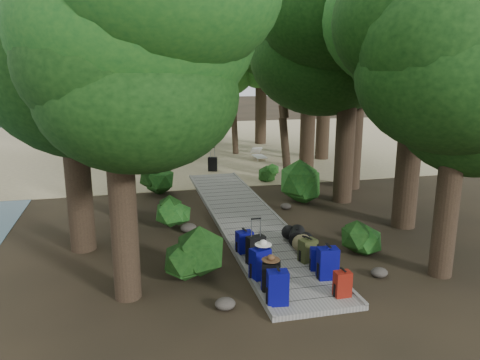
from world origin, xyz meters
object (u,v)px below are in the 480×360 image
object	(u,v)px
backpack_left_b	(271,275)
backpack_right_a	(342,283)
backpack_right_b	(328,262)
lone_suitcase_on_sand	(213,164)
backpack_left_a	(278,286)
kayak	(129,159)
suitcase_on_boardwalk	(256,250)
backpack_left_d	(245,241)
backpack_right_c	(318,258)
backpack_right_d	(308,249)
duffel_right_black	(297,236)
backpack_left_c	(260,262)
duffel_right_khaki	(306,247)
sun_lounger	(260,154)

from	to	relation	value
backpack_left_b	backpack_right_a	distance (m)	1.47
backpack_right_b	lone_suitcase_on_sand	world-z (taller)	backpack_right_b
backpack_left_a	kayak	xyz separation A→B (m)	(-2.74, 15.58, -0.33)
suitcase_on_boardwalk	backpack_left_a	bearing A→B (deg)	-106.54
backpack_left_d	lone_suitcase_on_sand	bearing A→B (deg)	75.96
kayak	backpack_right_c	bearing A→B (deg)	-55.36
backpack_right_d	lone_suitcase_on_sand	world-z (taller)	backpack_right_d
backpack_left_b	duffel_right_black	size ratio (longest dim) A/B	1.07
backpack_left_d	backpack_right_a	world-z (taller)	backpack_left_d
backpack_left_c	duffel_right_khaki	bearing A→B (deg)	14.69
backpack_left_c	sun_lounger	world-z (taller)	backpack_left_c
backpack_right_c	backpack_left_b	bearing A→B (deg)	-136.97
suitcase_on_boardwalk	sun_lounger	distance (m)	13.21
backpack_left_d	duffel_right_khaki	bearing A→B (deg)	-29.07
backpack_right_d	suitcase_on_boardwalk	bearing A→B (deg)	155.65
backpack_left_a	backpack_left_d	bearing A→B (deg)	96.95
backpack_right_a	duffel_right_khaki	world-z (taller)	backpack_right_a
backpack_right_d	duffel_right_khaki	size ratio (longest dim) A/B	0.95
backpack_left_d	sun_lounger	world-z (taller)	backpack_left_d
backpack_left_d	backpack_right_a	distance (m)	3.06
duffel_right_black	backpack_left_a	bearing A→B (deg)	-94.41
backpack_right_c	kayak	bearing A→B (deg)	120.79
backpack_right_c	backpack_right_d	size ratio (longest dim) A/B	0.96
duffel_right_khaki	lone_suitcase_on_sand	world-z (taller)	lone_suitcase_on_sand
backpack_left_a	backpack_left_d	size ratio (longest dim) A/B	1.26
backpack_right_a	backpack_left_d	bearing A→B (deg)	115.30
backpack_left_a	backpack_left_d	distance (m)	2.73
backpack_left_d	kayak	bearing A→B (deg)	93.60
suitcase_on_boardwalk	backpack_left_c	bearing A→B (deg)	-112.24
backpack_left_b	backpack_right_a	world-z (taller)	backpack_left_b
backpack_left_b	suitcase_on_boardwalk	xyz separation A→B (m)	(0.06, 1.43, -0.01)
backpack_left_a	suitcase_on_boardwalk	xyz separation A→B (m)	(0.11, 2.01, -0.05)
backpack_right_b	duffel_right_black	bearing A→B (deg)	92.18
backpack_right_b	backpack_right_d	size ratio (longest dim) A/B	1.29
backpack_right_d	suitcase_on_boardwalk	xyz separation A→B (m)	(-1.26, 0.18, 0.03)
duffel_right_black	suitcase_on_boardwalk	size ratio (longest dim) A/B	0.98
backpack_right_c	lone_suitcase_on_sand	distance (m)	11.30
duffel_right_khaki	sun_lounger	size ratio (longest dim) A/B	0.38
backpack_left_a	backpack_left_c	world-z (taller)	backpack_left_a
duffel_right_black	backpack_right_d	bearing A→B (deg)	-75.05
backpack_right_b	lone_suitcase_on_sand	bearing A→B (deg)	96.51
sun_lounger	lone_suitcase_on_sand	bearing A→B (deg)	-144.21
backpack_left_b	backpack_right_a	size ratio (longest dim) A/B	1.18
backpack_left_d	backpack_right_a	bearing A→B (deg)	-71.59
duffel_right_khaki	sun_lounger	world-z (taller)	sun_lounger
suitcase_on_boardwalk	lone_suitcase_on_sand	distance (m)	10.63
backpack_left_c	suitcase_on_boardwalk	distance (m)	0.82
backpack_left_b	kayak	world-z (taller)	backpack_left_b
duffel_right_black	lone_suitcase_on_sand	xyz separation A→B (m)	(-0.54, 9.61, 0.01)
backpack_left_c	sun_lounger	distance (m)	14.02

